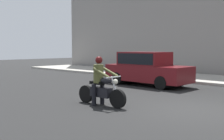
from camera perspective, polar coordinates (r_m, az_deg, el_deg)
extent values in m
plane|color=black|center=(9.16, 16.66, -7.80)|extent=(80.00, 80.00, 0.00)
cylinder|color=black|center=(8.96, 1.18, -5.88)|extent=(0.62, 0.15, 0.61)
cylinder|color=black|center=(9.95, -5.29, -4.86)|extent=(0.62, 0.15, 0.61)
cylinder|color=silver|center=(8.99, 0.59, -3.65)|extent=(0.35, 0.07, 0.75)
cube|color=black|center=(9.42, -2.23, -4.52)|extent=(0.81, 0.32, 0.32)
ellipsoid|color=black|center=(9.22, -1.24, -2.18)|extent=(0.49, 0.26, 0.22)
cube|color=black|center=(9.50, -3.02, -2.59)|extent=(0.53, 0.27, 0.10)
cylinder|color=silver|center=(8.98, 0.31, -1.46)|extent=(0.08, 0.70, 0.04)
sphere|color=silver|center=(8.95, 0.69, -2.39)|extent=(0.17, 0.17, 0.17)
cylinder|color=silver|center=(9.76, -2.86, -4.92)|extent=(0.70, 0.11, 0.07)
cylinder|color=black|center=(9.39, -3.69, -5.06)|extent=(0.16, 0.16, 0.73)
cylinder|color=black|center=(9.67, -2.01, -4.77)|extent=(0.16, 0.16, 0.73)
cylinder|color=brown|center=(9.43, -2.77, -0.76)|extent=(0.36, 0.36, 0.62)
cylinder|color=brown|center=(9.03, -2.21, -0.62)|extent=(0.70, 0.13, 0.34)
cylinder|color=brown|center=(9.36, -0.36, -0.44)|extent=(0.70, 0.13, 0.34)
sphere|color=tan|center=(9.38, -2.69, 1.84)|extent=(0.20, 0.20, 0.20)
sphere|color=#510F0F|center=(9.38, -2.69, 2.03)|extent=(0.25, 0.25, 0.25)
cube|color=maroon|center=(14.51, 7.27, -0.60)|extent=(4.44, 1.76, 0.80)
cube|color=maroon|center=(14.60, 6.60, 2.35)|extent=(2.44, 1.62, 0.68)
cube|color=black|center=(14.60, 6.60, 2.35)|extent=(2.25, 1.65, 0.54)
cylinder|color=black|center=(13.77, 11.85, -2.27)|extent=(0.64, 1.82, 0.64)
cylinder|color=black|center=(15.41, 3.16, -1.47)|extent=(0.64, 1.82, 0.64)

